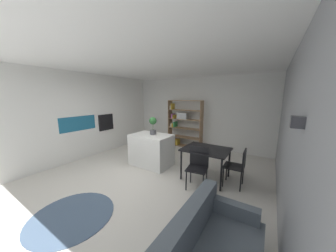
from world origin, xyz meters
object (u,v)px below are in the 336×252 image
Objects in this scene: open_bookshelf at (182,123)px; dining_chair_window_side at (238,164)px; dining_table at (206,152)px; built_in_oven at (106,122)px; potted_plant_on_island at (153,124)px; dining_chair_near at (198,163)px; kitchen_island at (151,150)px.

dining_chair_window_side is (2.53, -2.13, -0.43)m from open_bookshelf.
dining_chair_window_side is at bearing 0.14° from dining_table.
built_in_oven is 1.15× the size of potted_plant_on_island.
potted_plant_on_island is 0.47× the size of dining_table.
dining_chair_window_side is at bearing -40.03° from open_bookshelf.
dining_chair_near is (-0.01, -0.47, -0.14)m from dining_table.
built_in_oven is 4.67m from dining_chair_window_side.
open_bookshelf reaches higher than potted_plant_on_island.
potted_plant_on_island is 1.84m from dining_chair_near.
potted_plant_on_island reaches higher than kitchen_island.
dining_chair_window_side is (2.41, -0.00, -0.70)m from potted_plant_on_island.
potted_plant_on_island is at bearing -0.93° from built_in_oven.
open_bookshelf reaches higher than dining_table.
open_bookshelf is 2.14× the size of dining_chair_window_side.
dining_table is (1.65, -0.01, -0.54)m from potted_plant_on_island.
dining_table is (1.67, 0.07, 0.23)m from kitchen_island.
kitchen_island is 2.43m from dining_chair_window_side.
open_bookshelf is at bearing 129.79° from dining_table.
potted_plant_on_island is 0.59× the size of dining_chair_window_side.
kitchen_island is 1.34× the size of dining_chair_window_side.
kitchen_island is at bearing -100.86° from potted_plant_on_island.
open_bookshelf is (-0.11, 2.20, 0.51)m from kitchen_island.
open_bookshelf reaches higher than dining_chair_near.
open_bookshelf is at bearing 92.78° from kitchen_island.
built_in_oven is 0.31× the size of open_bookshelf.
built_in_oven reaches higher than dining_table.
kitchen_island is at bearing -177.55° from dining_table.
open_bookshelf reaches higher than dining_chair_window_side.
dining_chair_near reaches higher than kitchen_island.
built_in_oven is 2.30m from kitchen_island.
open_bookshelf is at bearing 93.27° from potted_plant_on_island.
potted_plant_on_island is at bearing 179.80° from dining_table.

